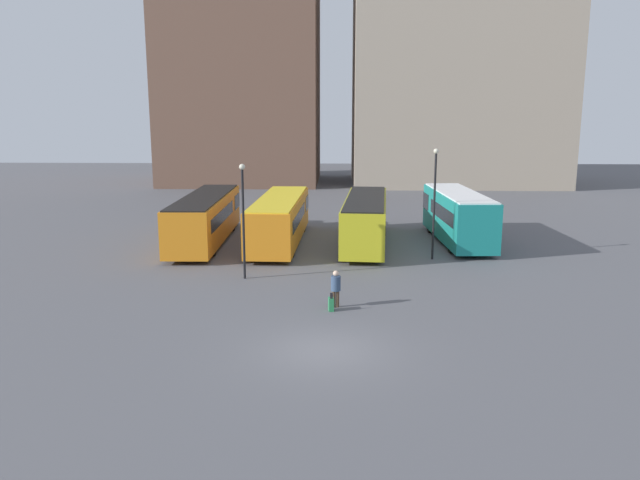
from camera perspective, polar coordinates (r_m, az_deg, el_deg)
ground_plane at (r=21.57m, az=0.43°, el=-10.06°), size 160.00×160.00×0.00m
building_block_right at (r=74.65m, az=12.34°, el=17.05°), size 22.86×16.52×30.87m
bus_0 at (r=39.43m, az=-10.42°, el=2.11°), size 2.86×12.51×2.93m
bus_1 at (r=38.63m, az=-3.69°, el=2.02°), size 2.94×12.17×2.86m
bus_2 at (r=38.39m, az=4.19°, el=1.98°), size 3.31×11.94×2.89m
bus_3 at (r=39.74m, az=12.46°, el=2.25°), size 3.00×10.15×3.15m
traveler at (r=25.86m, az=1.45°, el=-4.18°), size 0.46×0.46×1.57m
suitcase at (r=25.59m, az=1.02°, el=-5.88°), size 0.25×0.38×0.80m
lamp_post_0 at (r=30.08m, az=-7.04°, el=2.57°), size 0.28×0.28×5.58m
lamp_post_1 at (r=34.43m, az=10.43°, el=4.02°), size 0.28×0.28×6.07m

